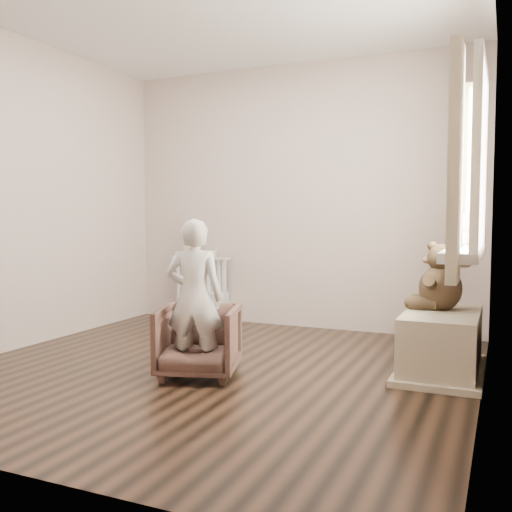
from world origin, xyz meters
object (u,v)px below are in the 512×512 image
at_px(radiator, 201,284).
at_px(toy_bench, 442,345).
at_px(teddy_bear, 441,277).
at_px(toy_vanity, 208,296).
at_px(plush_cat, 465,232).
at_px(armchair, 199,341).
at_px(child, 195,298).

height_order(radiator, toy_bench, radiator).
bearing_deg(teddy_bear, toy_bench, -71.05).
bearing_deg(toy_bench, toy_vanity, 156.50).
distance_m(toy_vanity, teddy_bear, 2.64).
bearing_deg(plush_cat, armchair, -140.86).
bearing_deg(child, toy_vanity, -80.84).
xyz_separation_m(toy_vanity, toy_bench, (2.45, -1.06, -0.08)).
bearing_deg(plush_cat, toy_bench, -179.78).
bearing_deg(radiator, plush_cat, -22.89).
xyz_separation_m(armchair, toy_bench, (1.53, 0.76, -0.05)).
distance_m(armchair, child, 0.31).
height_order(radiator, teddy_bear, teddy_bear).
distance_m(toy_vanity, child, 2.10).
bearing_deg(child, radiator, -78.86).
height_order(armchair, teddy_bear, teddy_bear).
relative_size(toy_bench, plush_cat, 3.38).
xyz_separation_m(child, teddy_bear, (1.51, 0.90, 0.11)).
bearing_deg(radiator, armchair, -61.32).
distance_m(radiator, armchair, 2.11).
distance_m(radiator, toy_vanity, 0.15).
bearing_deg(child, toy_bench, -169.12).
relative_size(toy_vanity, plush_cat, 2.10).
bearing_deg(teddy_bear, radiator, 160.83).
relative_size(armchair, plush_cat, 1.96).
bearing_deg(armchair, radiator, 101.78).
relative_size(toy_bench, teddy_bear, 1.95).
bearing_deg(toy_bench, armchair, -153.70).
xyz_separation_m(child, plush_cat, (1.67, 0.77, 0.44)).
height_order(armchair, toy_bench, armchair).
relative_size(radiator, teddy_bear, 1.42).
xyz_separation_m(radiator, child, (1.01, -1.90, 0.17)).
bearing_deg(toy_bench, plush_cat, -15.68).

